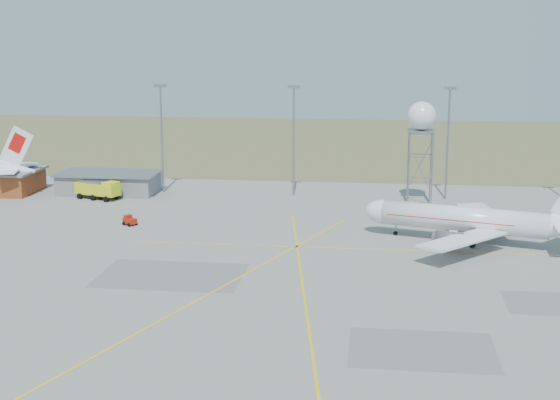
# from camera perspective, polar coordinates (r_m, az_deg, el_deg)

# --- Properties ---
(ground) EXTENTS (400.00, 400.00, 0.00)m
(ground) POSITION_cam_1_polar(r_m,az_deg,el_deg) (81.93, 3.08, -9.19)
(ground) COLOR gray
(ground) RESTS_ON ground
(grass_strip) EXTENTS (400.00, 120.00, 0.03)m
(grass_strip) POSITION_cam_1_polar(r_m,az_deg,el_deg) (218.28, 5.66, 4.21)
(grass_strip) COLOR #576035
(grass_strip) RESTS_ON ground
(building_grey) EXTENTS (19.00, 10.00, 3.90)m
(building_grey) POSITION_cam_1_polar(r_m,az_deg,el_deg) (151.41, -12.39, 1.25)
(building_grey) COLOR gray
(building_grey) RESTS_ON ground
(mast_a) EXTENTS (2.20, 0.50, 20.50)m
(mast_a) POSITION_cam_1_polar(r_m,az_deg,el_deg) (148.76, -8.66, 5.14)
(mast_a) COLOR gray
(mast_a) RESTS_ON ground
(mast_b) EXTENTS (2.20, 0.50, 20.50)m
(mast_b) POSITION_cam_1_polar(r_m,az_deg,el_deg) (144.07, 1.00, 5.05)
(mast_b) COLOR gray
(mast_b) RESTS_ON ground
(mast_c) EXTENTS (2.20, 0.50, 20.50)m
(mast_c) POSITION_cam_1_polar(r_m,az_deg,el_deg) (143.87, 12.20, 4.77)
(mast_c) COLOR gray
(mast_c) RESTS_ON ground
(airliner_main) EXTENTS (31.85, 30.20, 11.00)m
(airliner_main) POSITION_cam_1_polar(r_m,az_deg,el_deg) (115.55, 13.57, -1.43)
(airliner_main) COLOR white
(airliner_main) RESTS_ON ground
(radar_tower) EXTENTS (5.01, 5.01, 18.15)m
(radar_tower) POSITION_cam_1_polar(r_m,az_deg,el_deg) (139.41, 10.25, 3.84)
(radar_tower) COLOR gray
(radar_tower) RESTS_ON ground
(fire_truck) EXTENTS (8.98, 5.59, 3.41)m
(fire_truck) POSITION_cam_1_polar(r_m,az_deg,el_deg) (146.15, -13.12, 0.69)
(fire_truck) COLOR #CDD519
(fire_truck) RESTS_ON ground
(baggage_tug) EXTENTS (2.50, 2.44, 1.60)m
(baggage_tug) POSITION_cam_1_polar(r_m,az_deg,el_deg) (125.48, -10.94, -1.55)
(baggage_tug) COLOR #A41C0B
(baggage_tug) RESTS_ON ground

